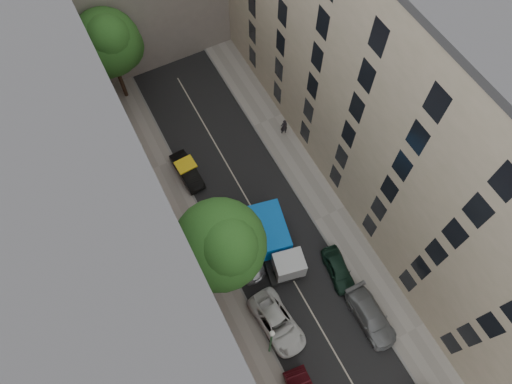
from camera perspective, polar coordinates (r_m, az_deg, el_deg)
ground at (r=37.59m, az=1.98°, el=-6.34°), size 120.00×120.00×0.00m
road_surface at (r=37.58m, az=1.98°, el=-6.33°), size 8.00×44.00×0.02m
sidewalk_left at (r=36.82m, az=-5.68°, el=-9.95°), size 3.00×44.00×0.15m
sidewalk_right at (r=38.99m, az=9.12°, el=-2.75°), size 3.00×44.00×0.15m
building_left at (r=27.75m, az=-17.96°, el=-8.24°), size 8.00×44.00×20.00m
building_right at (r=33.15m, az=19.71°, el=8.68°), size 8.00×44.00×20.00m
tarp_truck at (r=35.97m, az=2.35°, el=-6.13°), size 3.57×6.53×2.83m
car_left_2 at (r=35.01m, az=2.66°, el=-15.98°), size 2.86×5.43×1.45m
car_left_3 at (r=36.43m, az=-1.75°, el=-8.10°), size 2.51×4.90×1.36m
car_left_4 at (r=37.64m, az=-5.30°, el=-4.03°), size 1.71×3.94×1.32m
car_left_5 at (r=40.20m, az=-8.60°, el=2.60°), size 1.75×4.29×1.38m
car_right_1 at (r=36.10m, az=14.18°, el=-14.85°), size 2.07×5.00×1.45m
car_right_2 at (r=36.65m, az=10.27°, el=-9.51°), size 2.13×4.14×1.35m
tree_mid at (r=29.88m, az=-4.27°, el=-6.80°), size 6.30×6.18×10.49m
tree_far at (r=42.40m, az=-17.93°, el=17.08°), size 5.98×5.81×9.78m
lamp_post at (r=31.15m, az=1.88°, el=-18.09°), size 0.36×0.36×6.74m
pedestrian at (r=41.95m, az=3.52°, el=8.16°), size 0.72×0.52×1.84m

